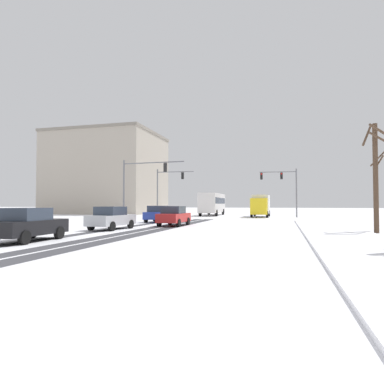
# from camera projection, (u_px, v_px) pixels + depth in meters

# --- Properties ---
(wheel_track_left_lane) EXTENTS (1.07, 35.42, 0.01)m
(wheel_track_left_lane) POSITION_uv_depth(u_px,v_px,m) (153.00, 231.00, 22.17)
(wheel_track_left_lane) COLOR #424247
(wheel_track_left_lane) RESTS_ON ground
(wheel_track_right_lane) EXTENTS (0.86, 35.42, 0.01)m
(wheel_track_right_lane) POSITION_uv_depth(u_px,v_px,m) (106.00, 230.00, 23.07)
(wheel_track_right_lane) COLOR #424247
(wheel_track_right_lane) RESTS_ON ground
(wheel_track_center) EXTENTS (0.95, 35.42, 0.01)m
(wheel_track_center) POSITION_uv_depth(u_px,v_px,m) (136.00, 231.00, 22.49)
(wheel_track_center) COLOR #424247
(wheel_track_center) RESTS_ON ground
(sidewalk_kerb_right) EXTENTS (4.00, 35.42, 0.12)m
(sidewalk_kerb_right) POSITION_uv_depth(u_px,v_px,m) (345.00, 237.00, 17.64)
(sidewalk_kerb_right) COLOR white
(sidewalk_kerb_right) RESTS_ON ground
(traffic_signal_far_left) EXTENTS (5.13, 0.49, 6.50)m
(traffic_signal_far_left) POSITION_uv_depth(u_px,v_px,m) (167.00, 185.00, 45.49)
(traffic_signal_far_left) COLOR slate
(traffic_signal_far_left) RESTS_ON ground
(traffic_signal_near_left) EXTENTS (6.94, 0.51, 6.50)m
(traffic_signal_near_left) POSITION_uv_depth(u_px,v_px,m) (140.00, 178.00, 35.54)
(traffic_signal_near_left) COLOR slate
(traffic_signal_near_left) RESTS_ON ground
(traffic_signal_far_right) EXTENTS (4.89, 0.66, 6.50)m
(traffic_signal_far_right) POSITION_uv_depth(u_px,v_px,m) (284.00, 183.00, 45.20)
(traffic_signal_far_right) COLOR slate
(traffic_signal_far_right) RESTS_ON ground
(car_blue_lead) EXTENTS (1.94, 4.15, 1.62)m
(car_blue_lead) POSITION_uv_depth(u_px,v_px,m) (158.00, 214.00, 33.30)
(car_blue_lead) COLOR #233899
(car_blue_lead) RESTS_ON ground
(car_red_second) EXTENTS (1.88, 4.12, 1.62)m
(car_red_second) POSITION_uv_depth(u_px,v_px,m) (174.00, 216.00, 27.75)
(car_red_second) COLOR red
(car_red_second) RESTS_ON ground
(car_silver_third) EXTENTS (2.02, 4.19, 1.62)m
(car_silver_third) POSITION_uv_depth(u_px,v_px,m) (111.00, 218.00, 23.76)
(car_silver_third) COLOR #B7BABF
(car_silver_third) RESTS_ON ground
(car_black_fourth) EXTENTS (1.97, 4.17, 1.62)m
(car_black_fourth) POSITION_uv_depth(u_px,v_px,m) (28.00, 224.00, 16.30)
(car_black_fourth) COLOR black
(car_black_fourth) RESTS_ON ground
(bus_oncoming) EXTENTS (2.97, 11.08, 3.38)m
(bus_oncoming) POSITION_uv_depth(u_px,v_px,m) (213.00, 203.00, 52.62)
(bus_oncoming) COLOR silver
(bus_oncoming) RESTS_ON ground
(box_truck_delivery) EXTENTS (2.34, 7.42, 3.02)m
(box_truck_delivery) POSITION_uv_depth(u_px,v_px,m) (261.00, 205.00, 46.36)
(box_truck_delivery) COLOR yellow
(box_truck_delivery) RESTS_ON ground
(bare_tree_sidewalk_mid) EXTENTS (1.88, 2.10, 6.82)m
(bare_tree_sidewalk_mid) POSITION_uv_depth(u_px,v_px,m) (376.00, 172.00, 20.89)
(bare_tree_sidewalk_mid) COLOR #4C3828
(bare_tree_sidewalk_mid) RESTS_ON ground
(office_building_far_left_block) EXTENTS (19.32, 16.04, 15.05)m
(office_building_far_left_block) POSITION_uv_depth(u_px,v_px,m) (108.00, 174.00, 64.19)
(office_building_far_left_block) COLOR #A89E8E
(office_building_far_left_block) RESTS_ON ground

